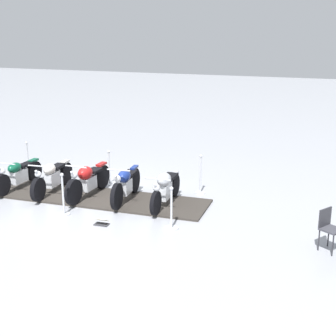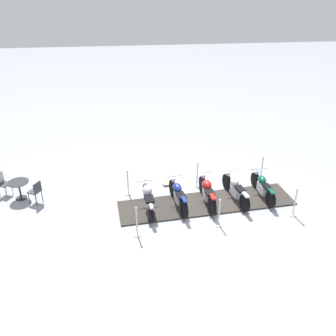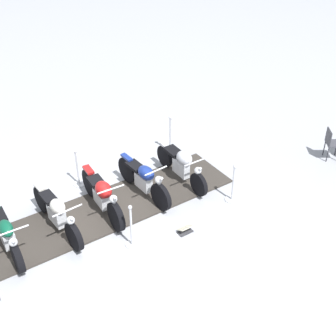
# 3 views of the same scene
# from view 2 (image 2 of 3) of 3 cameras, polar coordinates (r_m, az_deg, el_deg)

# --- Properties ---
(ground_plane) EXTENTS (80.00, 80.00, 0.00)m
(ground_plane) POSITION_cam_2_polar(r_m,az_deg,el_deg) (13.83, 6.22, -5.71)
(ground_plane) COLOR #A8AAB2
(display_platform) EXTENTS (6.85, 2.08, 0.05)m
(display_platform) POSITION_cam_2_polar(r_m,az_deg,el_deg) (13.81, 6.23, -5.62)
(display_platform) COLOR #38332D
(display_platform) RESTS_ON ground_plane
(motorcycle_forest) EXTENTS (0.76, 2.13, 0.92)m
(motorcycle_forest) POSITION_cam_2_polar(r_m,az_deg,el_deg) (14.40, 14.96, -2.89)
(motorcycle_forest) COLOR black
(motorcycle_forest) RESTS_ON display_platform
(motorcycle_cream) EXTENTS (0.68, 2.29, 0.96)m
(motorcycle_cream) POSITION_cam_2_polar(r_m,az_deg,el_deg) (13.94, 10.75, -3.31)
(motorcycle_cream) COLOR black
(motorcycle_cream) RESTS_ON display_platform
(motorcycle_maroon) EXTENTS (0.64, 2.22, 1.02)m
(motorcycle_maroon) POSITION_cam_2_polar(r_m,az_deg,el_deg) (13.57, 6.30, -3.78)
(motorcycle_maroon) COLOR black
(motorcycle_maroon) RESTS_ON display_platform
(motorcycle_navy) EXTENTS (0.63, 2.13, 1.02)m
(motorcycle_navy) POSITION_cam_2_polar(r_m,az_deg,el_deg) (13.29, 1.60, -4.29)
(motorcycle_navy) COLOR black
(motorcycle_navy) RESTS_ON display_platform
(motorcycle_chrome) EXTENTS (0.69, 2.17, 0.92)m
(motorcycle_chrome) POSITION_cam_2_polar(r_m,az_deg,el_deg) (13.10, -3.27, -4.75)
(motorcycle_chrome) COLOR black
(motorcycle_chrome) RESTS_ON display_platform
(stanchion_left_rear) EXTENTS (0.29, 0.29, 1.15)m
(stanchion_left_rear) POSITION_cam_2_polar(r_m,az_deg,el_deg) (11.97, -5.02, -9.14)
(stanchion_left_rear) COLOR silver
(stanchion_left_rear) RESTS_ON ground_plane
(stanchion_left_mid) EXTENTS (0.33, 0.33, 1.06)m
(stanchion_left_mid) POSITION_cam_2_polar(r_m,az_deg,el_deg) (12.58, 8.18, -7.76)
(stanchion_left_mid) COLOR silver
(stanchion_left_mid) RESTS_ON ground_plane
(stanchion_right_front) EXTENTS (0.33, 0.33, 1.09)m
(stanchion_right_front) POSITION_cam_2_polar(r_m,az_deg,el_deg) (15.75, 14.77, -0.64)
(stanchion_right_front) COLOR silver
(stanchion_right_front) RESTS_ON ground_plane
(stanchion_right_mid) EXTENTS (0.31, 0.31, 1.11)m
(stanchion_right_mid) POSITION_cam_2_polar(r_m,az_deg,el_deg) (14.74, 4.70, -1.64)
(stanchion_right_mid) COLOR silver
(stanchion_right_mid) RESTS_ON ground_plane
(stanchion_right_rear) EXTENTS (0.35, 0.35, 1.04)m
(stanchion_right_rear) POSITION_cam_2_polar(r_m,az_deg,el_deg) (14.30, -6.43, -3.02)
(stanchion_right_rear) COLOR silver
(stanchion_right_rear) RESTS_ON ground_plane
(stanchion_left_front) EXTENTS (0.32, 0.32, 1.13)m
(stanchion_left_front) POSITION_cam_2_polar(r_m,az_deg,el_deg) (13.71, 19.63, -5.80)
(stanchion_left_front) COLOR silver
(stanchion_left_front) RESTS_ON ground_plane
(info_placard) EXTENTS (0.36, 0.24, 0.20)m
(info_placard) POSITION_cam_2_polar(r_m,az_deg,el_deg) (14.90, -0.14, -2.61)
(info_placard) COLOR #333338
(info_placard) RESTS_ON ground_plane
(cafe_table) EXTENTS (0.80, 0.80, 0.74)m
(cafe_table) POSITION_cam_2_polar(r_m,az_deg,el_deg) (14.95, -22.87, -2.68)
(cafe_table) COLOR #2D2D33
(cafe_table) RESTS_ON ground_plane
(cafe_chair_near_table) EXTENTS (0.55, 0.55, 0.91)m
(cafe_chair_near_table) POSITION_cam_2_polar(r_m,az_deg,el_deg) (14.43, -20.51, -3.44)
(cafe_chair_near_table) COLOR #2D2D33
(cafe_chair_near_table) RESTS_ON ground_plane
(cafe_chair_across_table) EXTENTS (0.55, 0.55, 0.96)m
(cafe_chair_across_table) POSITION_cam_2_polar(r_m,az_deg,el_deg) (15.51, -25.08, -2.10)
(cafe_chair_across_table) COLOR #B7B7BC
(cafe_chair_across_table) RESTS_ON ground_plane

